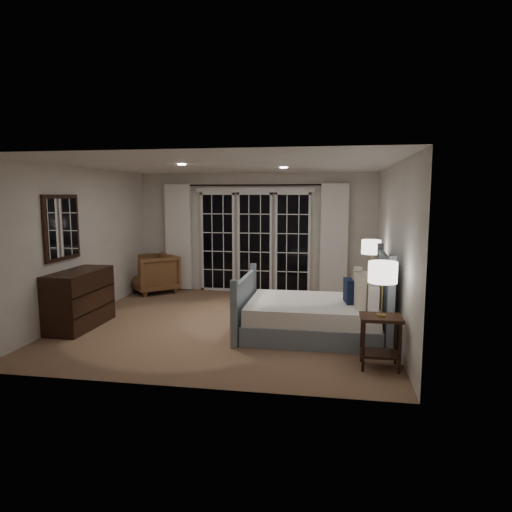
% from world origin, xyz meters
% --- Properties ---
extents(floor, '(5.00, 5.00, 0.00)m').
position_xyz_m(floor, '(0.00, 0.00, 0.00)').
color(floor, '#8C6A4B').
rests_on(floor, ground).
extents(ceiling, '(5.00, 5.00, 0.00)m').
position_xyz_m(ceiling, '(0.00, 0.00, 2.50)').
color(ceiling, silver).
rests_on(ceiling, wall_back).
extents(wall_left, '(0.02, 5.00, 2.50)m').
position_xyz_m(wall_left, '(-2.50, 0.00, 1.25)').
color(wall_left, silver).
rests_on(wall_left, floor).
extents(wall_right, '(0.02, 5.00, 2.50)m').
position_xyz_m(wall_right, '(2.50, 0.00, 1.25)').
color(wall_right, silver).
rests_on(wall_right, floor).
extents(wall_back, '(5.00, 0.02, 2.50)m').
position_xyz_m(wall_back, '(0.00, 2.50, 1.25)').
color(wall_back, silver).
rests_on(wall_back, floor).
extents(wall_front, '(5.00, 0.02, 2.50)m').
position_xyz_m(wall_front, '(0.00, -2.50, 1.25)').
color(wall_front, silver).
rests_on(wall_front, floor).
extents(french_doors, '(2.50, 0.04, 2.20)m').
position_xyz_m(french_doors, '(0.00, 2.46, 1.09)').
color(french_doors, black).
rests_on(french_doors, wall_back).
extents(curtain_rod, '(3.50, 0.03, 0.03)m').
position_xyz_m(curtain_rod, '(0.00, 2.40, 2.25)').
color(curtain_rod, black).
rests_on(curtain_rod, wall_back).
extents(curtain_left, '(0.55, 0.10, 2.25)m').
position_xyz_m(curtain_left, '(-1.65, 2.38, 1.15)').
color(curtain_left, white).
rests_on(curtain_left, curtain_rod).
extents(curtain_right, '(0.55, 0.10, 2.25)m').
position_xyz_m(curtain_right, '(1.65, 2.38, 1.15)').
color(curtain_right, white).
rests_on(curtain_right, curtain_rod).
extents(downlight_a, '(0.12, 0.12, 0.01)m').
position_xyz_m(downlight_a, '(0.80, 0.60, 2.49)').
color(downlight_a, white).
rests_on(downlight_a, ceiling).
extents(downlight_b, '(0.12, 0.12, 0.01)m').
position_xyz_m(downlight_b, '(-0.60, -0.40, 2.49)').
color(downlight_b, white).
rests_on(downlight_b, ceiling).
extents(bed, '(2.08, 1.48, 1.20)m').
position_xyz_m(bed, '(1.42, -0.42, 0.31)').
color(bed, gray).
rests_on(bed, floor).
extents(nightstand_left, '(0.49, 0.39, 0.63)m').
position_xyz_m(nightstand_left, '(2.20, -1.57, 0.42)').
color(nightstand_left, '#321B10').
rests_on(nightstand_left, floor).
extents(nightstand_right, '(0.53, 0.43, 0.69)m').
position_xyz_m(nightstand_right, '(2.25, 0.78, 0.46)').
color(nightstand_right, '#321B10').
rests_on(nightstand_right, floor).
extents(lamp_left, '(0.33, 0.33, 0.65)m').
position_xyz_m(lamp_left, '(2.20, -1.57, 1.15)').
color(lamp_left, tan).
rests_on(lamp_left, nightstand_left).
extents(lamp_right, '(0.32, 0.32, 0.61)m').
position_xyz_m(lamp_right, '(2.25, 0.78, 1.18)').
color(lamp_right, tan).
rests_on(lamp_right, nightstand_right).
extents(armchair, '(1.23, 1.23, 0.81)m').
position_xyz_m(armchair, '(-2.10, 2.04, 0.40)').
color(armchair, brown).
rests_on(armchair, floor).
extents(dresser, '(0.53, 1.25, 0.89)m').
position_xyz_m(dresser, '(-2.23, -0.60, 0.44)').
color(dresser, '#321B10').
rests_on(dresser, floor).
extents(mirror, '(0.05, 0.85, 1.00)m').
position_xyz_m(mirror, '(-2.47, -0.60, 1.55)').
color(mirror, '#321B10').
rests_on(mirror, wall_left).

